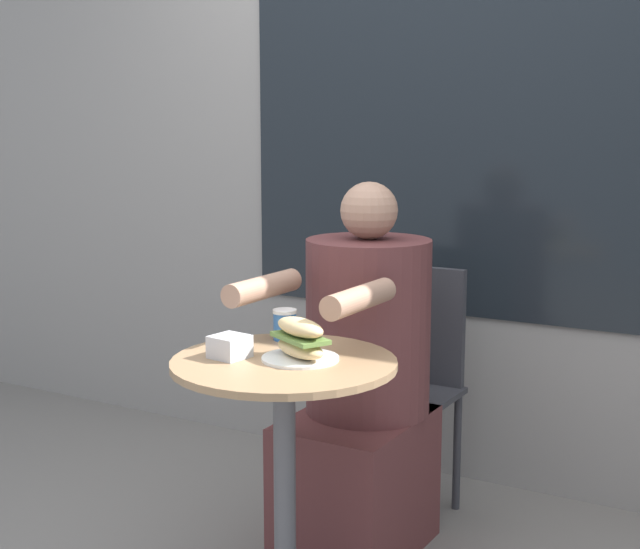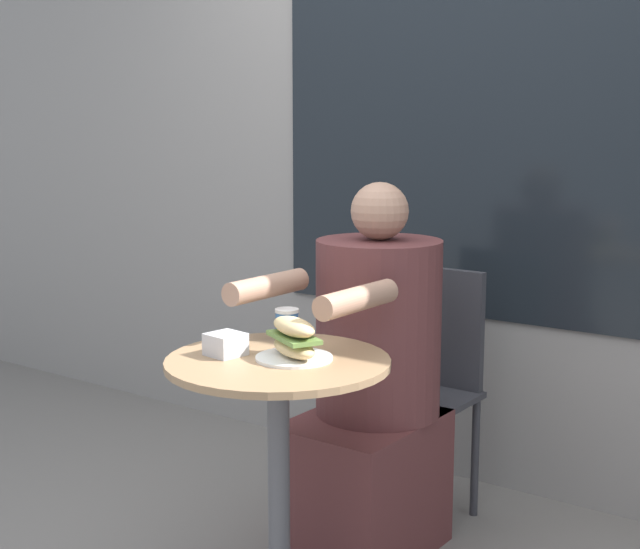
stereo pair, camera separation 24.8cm
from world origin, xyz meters
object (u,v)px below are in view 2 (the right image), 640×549
at_px(cafe_table, 279,435).
at_px(sandwich_on_plate, 294,341).
at_px(seated_diner, 371,397).
at_px(diner_chair, 425,369).
at_px(drink_cup, 287,324).

bearing_deg(cafe_table, sandwich_on_plate, 28.16).
relative_size(seated_diner, sandwich_on_plate, 5.79).
distance_m(seated_diner, sandwich_on_plate, 0.57).
distance_m(cafe_table, sandwich_on_plate, 0.27).
bearing_deg(cafe_table, seated_diner, 93.16).
bearing_deg(diner_chair, seated_diner, 90.60).
relative_size(cafe_table, diner_chair, 0.87).
bearing_deg(sandwich_on_plate, seated_diner, 97.74).
xyz_separation_m(diner_chair, sandwich_on_plate, (0.06, -0.84, 0.28)).
xyz_separation_m(cafe_table, drink_cup, (-0.11, 0.19, 0.26)).
relative_size(cafe_table, sandwich_on_plate, 3.66).
relative_size(cafe_table, drink_cup, 8.45).
xyz_separation_m(seated_diner, sandwich_on_plate, (0.07, -0.49, 0.29)).
relative_size(cafe_table, seated_diner, 0.63).
bearing_deg(drink_cup, seated_diner, 75.11).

